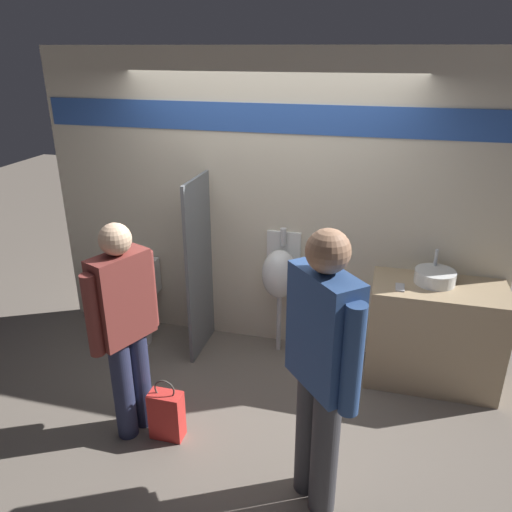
# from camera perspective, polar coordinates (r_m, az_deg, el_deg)

# --- Properties ---
(ground_plane) EXTENTS (16.00, 16.00, 0.00)m
(ground_plane) POSITION_cam_1_polar(r_m,az_deg,el_deg) (4.59, -0.55, -12.99)
(ground_plane) COLOR #70665B
(display_wall) EXTENTS (4.20, 0.07, 2.70)m
(display_wall) POSITION_cam_1_polar(r_m,az_deg,el_deg) (4.50, 1.39, 5.73)
(display_wall) COLOR beige
(display_wall) RESTS_ON ground_plane
(sink_counter) EXTENTS (1.07, 0.57, 0.90)m
(sink_counter) POSITION_cam_1_polar(r_m,az_deg,el_deg) (4.51, 19.60, -8.42)
(sink_counter) COLOR tan
(sink_counter) RESTS_ON ground_plane
(sink_basin) EXTENTS (0.33, 0.33, 0.25)m
(sink_basin) POSITION_cam_1_polar(r_m,az_deg,el_deg) (4.33, 19.77, -2.23)
(sink_basin) COLOR silver
(sink_basin) RESTS_ON sink_counter
(cell_phone) EXTENTS (0.07, 0.14, 0.01)m
(cell_phone) POSITION_cam_1_polar(r_m,az_deg,el_deg) (4.17, 16.13, -3.46)
(cell_phone) COLOR #B7B7BC
(cell_phone) RESTS_ON sink_counter
(divider_near_counter) EXTENTS (0.03, 0.59, 1.66)m
(divider_near_counter) POSITION_cam_1_polar(r_m,az_deg,el_deg) (4.56, -6.49, -1.34)
(divider_near_counter) COLOR slate
(divider_near_counter) RESTS_ON ground_plane
(urinal_near_counter) EXTENTS (0.33, 0.32, 1.19)m
(urinal_near_counter) POSITION_cam_1_polar(r_m,az_deg,el_deg) (4.51, 2.77, -2.05)
(urinal_near_counter) COLOR silver
(urinal_near_counter) RESTS_ON ground_plane
(toilet) EXTENTS (0.43, 0.59, 0.91)m
(toilet) POSITION_cam_1_polar(r_m,az_deg,el_deg) (5.05, -14.06, -6.07)
(toilet) COLOR silver
(toilet) RESTS_ON ground_plane
(person_in_vest) EXTENTS (0.46, 0.51, 1.83)m
(person_in_vest) POSITION_cam_1_polar(r_m,az_deg,el_deg) (2.93, 7.46, -12.25)
(person_in_vest) COLOR #3D3D42
(person_in_vest) RESTS_ON ground_plane
(person_with_lanyard) EXTENTS (0.33, 0.54, 1.65)m
(person_with_lanyard) POSITION_cam_1_polar(r_m,az_deg,el_deg) (3.61, -14.75, -7.52)
(person_with_lanyard) COLOR #282D4C
(person_with_lanyard) RESTS_ON ground_plane
(shopping_bag) EXTENTS (0.24, 0.13, 0.50)m
(shopping_bag) POSITION_cam_1_polar(r_m,az_deg,el_deg) (3.89, -10.18, -17.41)
(shopping_bag) COLOR red
(shopping_bag) RESTS_ON ground_plane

